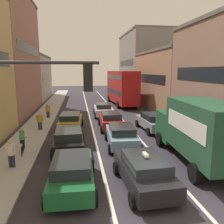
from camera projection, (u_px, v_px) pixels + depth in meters
The scene contains 20 objects.
ground_plane at pixel (160, 213), 8.33m from camera, with size 140.00×140.00×0.00m, color #322E37.
sidewalk_left at pixel (46, 114), 26.80m from camera, with size 2.60×64.00×0.14m, color #A5A5A5.
lane_stripe_left at pixel (89, 113), 27.53m from camera, with size 0.16×60.00×0.01m, color silver.
lane_stripe_right at pixel (116, 113), 28.03m from camera, with size 0.16×60.00×0.01m, color silver.
building_row_right at pixel (170, 71), 31.75m from camera, with size 7.20×43.90×12.23m.
traffic_light_pole at pixel (26, 116), 6.90m from camera, with size 3.58×0.38×5.50m.
removalist_box_truck at pixel (198, 129), 12.63m from camera, with size 2.98×7.80×3.58m.
taxi_centre_lane_front at pixel (144, 171), 10.04m from camera, with size 2.25×4.39×1.66m.
sedan_left_lane_front at pixel (72, 172), 9.92m from camera, with size 2.13×4.33×1.49m.
sedan_centre_lane_second at pixel (121, 135), 15.56m from camera, with size 2.22×4.38×1.49m.
wagon_left_lane_second at pixel (69, 139), 14.60m from camera, with size 2.13×4.33×1.49m.
hatchback_centre_lane_third at pixel (111, 120), 20.30m from camera, with size 2.16×4.35×1.49m.
sedan_left_lane_third at pixel (71, 121), 19.87m from camera, with size 2.27×4.40×1.49m.
coupe_centre_lane_fourth at pixel (103, 109), 25.78m from camera, with size 2.15×4.34×1.49m.
sedan_right_lane_behind_truck at pixel (153, 122), 19.66m from camera, with size 2.26×4.40×1.49m.
bus_mid_queue_primary at pixel (122, 86), 33.93m from camera, with size 3.18×10.61×5.06m.
cyclist_on_sidewalk at pixel (22, 141), 14.01m from camera, with size 0.50×1.72×1.72m.
pedestrian_near_kerb at pixel (11, 153), 11.83m from camera, with size 0.53×0.34×1.66m.
pedestrian_mid_sidewalk at pixel (40, 120), 19.37m from camera, with size 0.54×0.34×1.66m.
pedestrian_far_sidewalk at pixel (48, 110), 24.39m from camera, with size 0.53×0.34×1.66m.
Camera 1 is at (-2.85, -7.17, 5.18)m, focal length 36.36 mm.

